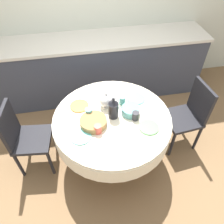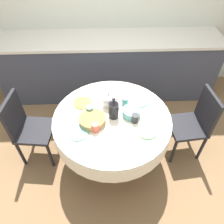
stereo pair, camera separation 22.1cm
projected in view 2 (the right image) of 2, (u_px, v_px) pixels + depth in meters
The scene contains 18 objects.
ground_plane at pixel (112, 156), 2.80m from camera, with size 12.00×12.00×0.00m, color brown.
wall_back at pixel (107, 3), 3.02m from camera, with size 7.00×0.05×2.60m.
kitchen_counter at pixel (109, 67), 3.37m from camera, with size 3.24×0.64×0.95m.
dining_table at pixel (112, 125), 2.36m from camera, with size 1.25×1.25×0.74m.
chair_left at pixel (194, 122), 2.53m from camera, with size 0.44×0.44×0.91m.
chair_right at pixel (27, 127), 2.48m from camera, with size 0.44×0.44×0.91m.
plate_near_left at pixel (78, 133), 2.12m from camera, with size 0.20×0.20×0.01m, color #60BCB7.
cup_near_left at pixel (95, 127), 2.11m from camera, with size 0.07×0.07×0.09m, color #CC4C3D.
plate_near_right at pixel (147, 131), 2.13m from camera, with size 0.20×0.20×0.01m, color #5BA85B.
cup_near_right at pixel (135, 118), 2.20m from camera, with size 0.07×0.07×0.09m, color #28282D.
plate_far_left at pixel (82, 103), 2.42m from camera, with size 0.20×0.20×0.01m, color orange.
cup_far_left at pixel (90, 110), 2.28m from camera, with size 0.07×0.07×0.09m, color #5BA39E.
plate_far_right at pixel (140, 101), 2.44m from camera, with size 0.20×0.20×0.01m, color #60BCB7.
cup_far_right at pixel (125, 101), 2.37m from camera, with size 0.07×0.07×0.09m, color #5BA39E.
coffee_carafe at pixel (114, 109), 2.20m from camera, with size 0.11×0.11×0.25m.
teapot at pixel (109, 100), 2.33m from camera, with size 0.21×0.15×0.20m.
bread_basket at pixel (92, 120), 2.20m from camera, with size 0.27×0.27×0.07m, color olive.
fruit_bowl at pixel (131, 112), 2.27m from camera, with size 0.19×0.19×0.08m, color #569993.
Camera 2 is at (-0.06, -1.55, 2.40)m, focal length 35.00 mm.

